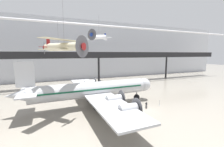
{
  "coord_description": "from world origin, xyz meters",
  "views": [
    {
      "loc": [
        -15.98,
        -22.5,
        10.3
      ],
      "look_at": [
        -3.47,
        7.16,
        6.0
      ],
      "focal_mm": 24.0,
      "sensor_mm": 36.0,
      "label": 1
    }
  ],
  "objects_px": {
    "stanchion_barrier": "(160,104)",
    "info_sign_pedestal": "(146,106)",
    "suspended_plane_white_twin": "(99,37)",
    "airliner_silver_main": "(91,90)",
    "suspended_plane_silver_racer": "(59,48)",
    "suspended_plane_cream_biplane": "(64,46)"
  },
  "relations": [
    {
      "from": "suspended_plane_silver_racer",
      "to": "info_sign_pedestal",
      "type": "relative_size",
      "value": 7.34
    },
    {
      "from": "airliner_silver_main",
      "to": "suspended_plane_white_twin",
      "type": "bearing_deg",
      "value": 55.57
    },
    {
      "from": "suspended_plane_silver_racer",
      "to": "stanchion_barrier",
      "type": "height_order",
      "value": "suspended_plane_silver_racer"
    },
    {
      "from": "suspended_plane_white_twin",
      "to": "suspended_plane_silver_racer",
      "type": "relative_size",
      "value": 0.66
    },
    {
      "from": "stanchion_barrier",
      "to": "info_sign_pedestal",
      "type": "xyz_separation_m",
      "value": [
        -3.42,
        -0.31,
        0.13
      ]
    },
    {
      "from": "stanchion_barrier",
      "to": "suspended_plane_white_twin",
      "type": "bearing_deg",
      "value": 134.76
    },
    {
      "from": "suspended_plane_white_twin",
      "to": "suspended_plane_silver_racer",
      "type": "height_order",
      "value": "suspended_plane_white_twin"
    },
    {
      "from": "stanchion_barrier",
      "to": "info_sign_pedestal",
      "type": "relative_size",
      "value": 0.87
    },
    {
      "from": "suspended_plane_cream_biplane",
      "to": "stanchion_barrier",
      "type": "height_order",
      "value": "suspended_plane_cream_biplane"
    },
    {
      "from": "suspended_plane_white_twin",
      "to": "suspended_plane_silver_racer",
      "type": "distance_m",
      "value": 12.14
    },
    {
      "from": "stanchion_barrier",
      "to": "suspended_plane_silver_racer",
      "type": "bearing_deg",
      "value": 133.73
    },
    {
      "from": "suspended_plane_silver_racer",
      "to": "stanchion_barrier",
      "type": "xyz_separation_m",
      "value": [
        17.55,
        -18.35,
        -11.38
      ]
    },
    {
      "from": "stanchion_barrier",
      "to": "info_sign_pedestal",
      "type": "distance_m",
      "value": 3.44
    },
    {
      "from": "stanchion_barrier",
      "to": "suspended_plane_cream_biplane",
      "type": "bearing_deg",
      "value": 171.82
    },
    {
      "from": "suspended_plane_white_twin",
      "to": "stanchion_barrier",
      "type": "relative_size",
      "value": 5.55
    },
    {
      "from": "airliner_silver_main",
      "to": "stanchion_barrier",
      "type": "xyz_separation_m",
      "value": [
        12.77,
        -4.67,
        -2.96
      ]
    },
    {
      "from": "airliner_silver_main",
      "to": "suspended_plane_silver_racer",
      "type": "relative_size",
      "value": 3.43
    },
    {
      "from": "suspended_plane_cream_biplane",
      "to": "suspended_plane_white_twin",
      "type": "relative_size",
      "value": 1.49
    },
    {
      "from": "suspended_plane_cream_biplane",
      "to": "suspended_plane_silver_racer",
      "type": "xyz_separation_m",
      "value": [
        0.07,
        15.81,
        0.28
      ]
    },
    {
      "from": "suspended_plane_cream_biplane",
      "to": "suspended_plane_silver_racer",
      "type": "height_order",
      "value": "suspended_plane_silver_racer"
    },
    {
      "from": "airliner_silver_main",
      "to": "info_sign_pedestal",
      "type": "bearing_deg",
      "value": -28.48
    },
    {
      "from": "info_sign_pedestal",
      "to": "airliner_silver_main",
      "type": "bearing_deg",
      "value": 154.96
    }
  ]
}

